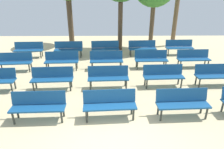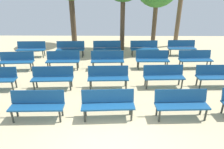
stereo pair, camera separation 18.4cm
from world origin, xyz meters
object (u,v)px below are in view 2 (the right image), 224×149
at_px(bench_r0_c2, 108,103).
at_px(bench_r3_c1, 70,48).
at_px(bench_r2_c3, 152,58).
at_px(bench_r3_c0, 31,48).
at_px(bench_r0_c3, 181,102).
at_px(bench_r0_c1, 37,104).
at_px(bench_r1_c3, 164,75).
at_px(bench_r3_c3, 144,47).
at_px(bench_r3_c4, 182,47).
at_px(bench_r3_c2, 107,48).
at_px(bench_r2_c4, 195,58).
at_px(tree_2, 178,21).
at_px(bench_r2_c2, 107,59).
at_px(bench_r2_c1, 63,59).
at_px(bench_r1_c4, 216,75).
at_px(bench_r1_c2, 108,76).
at_px(bench_r2_c0, 17,60).
at_px(bench_r1_c1, 53,76).

relative_size(bench_r0_c2, bench_r3_c1, 1.00).
height_order(bench_r2_c3, bench_r3_c0, same).
distance_m(bench_r0_c3, bench_r3_c1, 7.48).
distance_m(bench_r0_c1, bench_r1_c3, 4.82).
height_order(bench_r3_c3, bench_r3_c4, same).
height_order(bench_r3_c2, bench_r3_c4, same).
bearing_deg(bench_r2_c4, tree_2, 84.79).
bearing_deg(bench_r2_c2, bench_r3_c2, 89.84).
xyz_separation_m(bench_r2_c1, bench_r3_c3, (4.25, 2.15, 0.00)).
distance_m(bench_r2_c3, bench_r3_c2, 3.00).
bearing_deg(bench_r1_c4, bench_r3_c4, 89.64).
height_order(bench_r0_c2, bench_r2_c2, same).
xyz_separation_m(bench_r1_c2, bench_r3_c2, (-0.19, 4.05, 0.00)).
xyz_separation_m(bench_r3_c2, bench_r3_c4, (4.40, 0.21, 0.00)).
bearing_deg(bench_r2_c4, bench_r1_c4, -90.12).
bearing_deg(bench_r3_c4, bench_r0_c3, -108.90).
height_order(bench_r0_c1, tree_2, tree_2).
xyz_separation_m(bench_r1_c3, bench_r3_c2, (-2.41, 3.93, 0.00)).
bearing_deg(bench_r0_c1, bench_r1_c2, 43.13).
distance_m(bench_r2_c1, bench_r3_c3, 4.76).
height_order(bench_r1_c4, bench_r2_c1, same).
xyz_separation_m(bench_r2_c3, tree_2, (2.33, 4.21, 1.20)).
bearing_deg(bench_r2_c0, bench_r0_c2, -44.27).
bearing_deg(bench_r3_c4, bench_r2_c3, -136.33).
bearing_deg(bench_r2_c4, bench_r0_c1, -148.25).
distance_m(bench_r2_c0, bench_r2_c2, 4.38).
bearing_deg(bench_r2_c2, bench_r0_c3, -61.87).
distance_m(bench_r0_c2, bench_r1_c1, 2.94).
bearing_deg(bench_r3_c0, bench_r1_c3, -31.43).
distance_m(bench_r1_c3, bench_r2_c0, 6.90).
xyz_separation_m(bench_r3_c1, bench_r3_c3, (4.29, 0.17, 0.00)).
distance_m(bench_r0_c2, bench_r1_c4, 4.79).
xyz_separation_m(bench_r1_c2, bench_r3_c4, (4.21, 4.26, 0.00)).
bearing_deg(bench_r2_c2, bench_r2_c3, 0.37).
bearing_deg(bench_r2_c4, bench_r2_c2, -179.86).
bearing_deg(bench_r0_c1, bench_r0_c2, 0.10).
height_order(bench_r2_c2, bench_r3_c0, same).
distance_m(bench_r0_c2, bench_r3_c2, 6.06).
distance_m(bench_r1_c1, bench_r2_c4, 6.83).
bearing_deg(bench_r3_c3, bench_r1_c2, -119.33).
distance_m(bench_r0_c1, bench_r3_c0, 6.45).
bearing_deg(bench_r0_c3, bench_r3_c2, 109.71).
xyz_separation_m(bench_r2_c4, bench_r3_c0, (-8.82, 1.65, 0.00)).
relative_size(bench_r0_c1, bench_r2_c3, 1.00).
bearing_deg(bench_r2_c4, bench_r3_c4, 88.62).
bearing_deg(bench_r1_c2, bench_r0_c3, -43.04).
xyz_separation_m(bench_r1_c4, bench_r2_c0, (-8.81, 1.66, 0.00)).
bearing_deg(bench_r1_c1, bench_r2_c3, 24.49).
bearing_deg(bench_r2_c4, bench_r1_c3, -136.56).
distance_m(bench_r1_c2, bench_r3_c0, 5.99).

